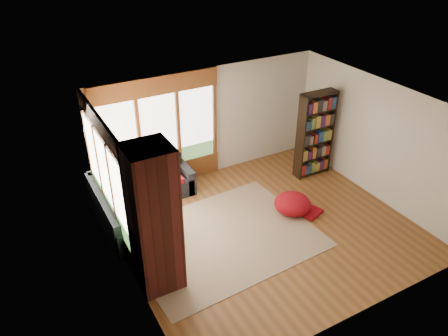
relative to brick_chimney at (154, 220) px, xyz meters
name	(u,v)px	position (x,y,z in m)	size (l,w,h in m)	color
floor	(266,228)	(2.40, 0.35, -1.30)	(5.50, 5.50, 0.00)	brown
ceiling	(273,107)	(2.40, 0.35, 1.30)	(5.50, 5.50, 0.00)	white
wall_back	(208,123)	(2.40, 2.85, 0.00)	(5.50, 0.04, 2.60)	silver
wall_front	(368,252)	(2.40, -2.15, 0.00)	(5.50, 0.04, 2.60)	silver
wall_left	(126,215)	(-0.35, 0.35, 0.00)	(0.04, 5.00, 2.60)	silver
wall_right	(378,140)	(5.15, 0.35, 0.00)	(0.04, 5.00, 2.60)	silver
windows_back	(159,133)	(1.20, 2.82, 0.05)	(2.82, 0.10, 1.90)	brown
windows_left	(106,177)	(-0.32, 1.55, 0.05)	(0.10, 2.62, 1.90)	brown
roller_blind	(93,139)	(-0.29, 2.38, 0.45)	(0.03, 0.72, 0.90)	#758352
brick_chimney	(154,220)	(0.00, 0.00, 0.00)	(0.70, 0.70, 2.60)	#471914
sectional_sofa	(143,200)	(0.45, 2.05, -1.00)	(2.20, 2.20, 0.80)	black
area_rug	(223,238)	(1.49, 0.49, -1.29)	(3.50, 2.68, 0.01)	beige
bookshelf	(315,135)	(4.54, 1.62, -0.27)	(0.88, 0.29, 2.06)	black
pouf	(293,203)	(3.18, 0.54, -1.08)	(0.76, 0.76, 0.41)	#990811
dog_tan	(140,175)	(0.49, 2.19, -0.49)	(1.12, 0.99, 0.55)	brown
dog_brindle	(157,198)	(0.52, 1.33, -0.54)	(0.64, 0.88, 0.45)	black
throw_pillows	(144,178)	(0.53, 2.10, -0.52)	(1.98, 1.68, 0.45)	black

